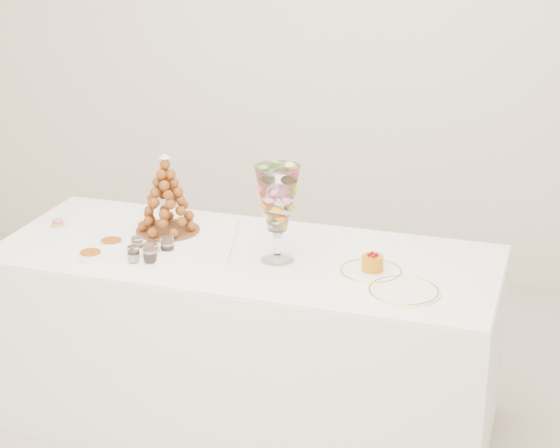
# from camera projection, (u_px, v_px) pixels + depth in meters

# --- Properties ---
(room_walls) EXTENTS (4.54, 4.04, 2.82)m
(room_walls) POSITION_uv_depth(u_px,v_px,m) (236.00, 10.00, 3.15)
(room_walls) COLOR silver
(room_walls) RESTS_ON ground
(buffet_table) EXTENTS (2.09, 0.94, 0.78)m
(buffet_table) POSITION_uv_depth(u_px,v_px,m) (247.00, 338.00, 3.92)
(buffet_table) COLOR white
(buffet_table) RESTS_ON ground
(lace_tray) EXTENTS (0.68, 0.56, 0.02)m
(lace_tray) POSITION_uv_depth(u_px,v_px,m) (162.00, 239.00, 3.90)
(lace_tray) COLOR white
(lace_tray) RESTS_ON buffet_table
(macaron_vase) EXTENTS (0.18, 0.18, 0.39)m
(macaron_vase) POSITION_uv_depth(u_px,v_px,m) (277.00, 200.00, 3.63)
(macaron_vase) COLOR white
(macaron_vase) RESTS_ON buffet_table
(cake_plate) EXTENTS (0.24, 0.24, 0.01)m
(cake_plate) POSITION_uv_depth(u_px,v_px,m) (371.00, 272.00, 3.59)
(cake_plate) COLOR white
(cake_plate) RESTS_ON buffet_table
(spare_plate) EXTENTS (0.27, 0.27, 0.01)m
(spare_plate) POSITION_uv_depth(u_px,v_px,m) (404.00, 291.00, 3.42)
(spare_plate) COLOR white
(spare_plate) RESTS_ON buffet_table
(pink_tart) EXTENTS (0.06, 0.06, 0.04)m
(pink_tart) POSITION_uv_depth(u_px,v_px,m) (58.00, 223.00, 4.06)
(pink_tart) COLOR tan
(pink_tart) RESTS_ON buffet_table
(verrine_a) EXTENTS (0.06, 0.06, 0.06)m
(verrine_a) POSITION_uv_depth(u_px,v_px,m) (137.00, 245.00, 3.78)
(verrine_a) COLOR white
(verrine_a) RESTS_ON buffet_table
(verrine_b) EXTENTS (0.05, 0.05, 0.06)m
(verrine_b) POSITION_uv_depth(u_px,v_px,m) (152.00, 249.00, 3.74)
(verrine_b) COLOR white
(verrine_b) RESTS_ON buffet_table
(verrine_c) EXTENTS (0.06, 0.06, 0.07)m
(verrine_c) POSITION_uv_depth(u_px,v_px,m) (167.00, 246.00, 3.76)
(verrine_c) COLOR white
(verrine_c) RESTS_ON buffet_table
(verrine_d) EXTENTS (0.05, 0.05, 0.06)m
(verrine_d) POSITION_uv_depth(u_px,v_px,m) (134.00, 254.00, 3.69)
(verrine_d) COLOR white
(verrine_d) RESTS_ON buffet_table
(verrine_e) EXTENTS (0.06, 0.06, 0.07)m
(verrine_e) POSITION_uv_depth(u_px,v_px,m) (150.00, 253.00, 3.68)
(verrine_e) COLOR white
(verrine_e) RESTS_ON buffet_table
(ramekin_back) EXTENTS (0.10, 0.10, 0.03)m
(ramekin_back) POSITION_uv_depth(u_px,v_px,m) (112.00, 244.00, 3.83)
(ramekin_back) COLOR white
(ramekin_back) RESTS_ON buffet_table
(ramekin_front) EXTENTS (0.09, 0.09, 0.03)m
(ramekin_front) POSITION_uv_depth(u_px,v_px,m) (91.00, 256.00, 3.71)
(ramekin_front) COLOR white
(ramekin_front) RESTS_ON buffet_table
(croquembouche) EXTENTS (0.27, 0.27, 0.34)m
(croquembouche) POSITION_uv_depth(u_px,v_px,m) (166.00, 194.00, 3.90)
(croquembouche) COLOR brown
(croquembouche) RESTS_ON lace_tray
(mousse_cake) EXTENTS (0.08, 0.08, 0.07)m
(mousse_cake) POSITION_uv_depth(u_px,v_px,m) (373.00, 263.00, 3.58)
(mousse_cake) COLOR #C67009
(mousse_cake) RESTS_ON cake_plate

